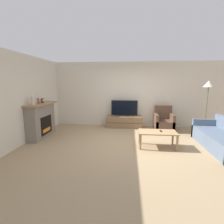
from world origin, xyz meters
TOP-DOWN VIEW (x-y plane):
  - ground_plane at (0.00, 0.00)m, footprint 24.00×24.00m
  - wall_back at (0.00, 2.29)m, footprint 12.00×0.06m
  - wall_left at (-3.23, 0.00)m, footprint 0.06×12.00m
  - fireplace at (-3.02, 0.36)m, footprint 0.48×1.47m
  - mantel_vase_left at (-3.00, -0.08)m, footprint 0.11×0.11m
  - mantel_vase_centre_left at (-3.00, 0.25)m, footprint 0.07×0.07m
  - mantel_clock at (-3.00, 0.51)m, footprint 0.08×0.11m
  - tv_stand at (-0.24, 1.97)m, footprint 1.47×0.52m
  - tv at (-0.24, 1.97)m, footprint 1.08×0.18m
  - armchair at (1.31, 1.69)m, footprint 0.70×0.76m
  - coffee_table at (0.78, -0.22)m, footprint 1.07×0.59m
  - remote at (0.88, -0.17)m, footprint 0.05×0.15m
  - couch at (2.59, -0.21)m, footprint 0.89×2.23m
  - floor_lamp at (2.70, 1.28)m, footprint 0.36×0.36m

SIDE VIEW (x-z plane):
  - ground_plane at x=0.00m, z-range 0.00..0.00m
  - tv_stand at x=-0.24m, z-range 0.00..0.47m
  - couch at x=2.59m, z-range -0.13..0.68m
  - armchair at x=1.31m, z-range -0.17..0.78m
  - coffee_table at x=0.78m, z-range 0.17..0.63m
  - remote at x=0.88m, z-range 0.46..0.48m
  - fireplace at x=-3.02m, z-range 0.01..1.17m
  - tv at x=-0.24m, z-range 0.45..1.11m
  - mantel_clock at x=-3.00m, z-range 1.16..1.31m
  - mantel_vase_centre_left at x=-3.00m, z-range 1.16..1.35m
  - mantel_vase_left at x=-3.00m, z-range 1.15..1.45m
  - wall_back at x=0.00m, z-range 0.00..2.70m
  - wall_left at x=-3.23m, z-range 0.00..2.70m
  - floor_lamp at x=2.70m, z-range 0.73..2.64m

